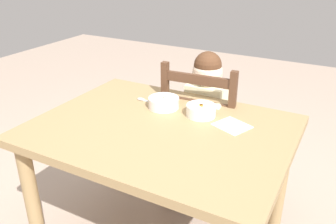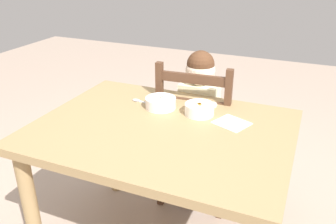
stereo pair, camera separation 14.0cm
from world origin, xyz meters
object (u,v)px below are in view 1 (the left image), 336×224
Objects in this scene: spoon at (144,100)px; bowl_of_peas at (164,102)px; child_figure at (204,109)px; bowl_of_carrots at (201,110)px; dining_table at (161,148)px; dining_chair at (204,136)px.

bowl_of_peas is at bearing -11.72° from spoon.
bowl_of_carrots is (0.10, -0.29, 0.13)m from child_figure.
dining_table is 0.52m from dining_chair.
spoon is at bearing -132.08° from dining_chair.
bowl_of_peas is (-0.09, 0.19, 0.14)m from dining_table.
bowl_of_carrots is (0.12, 0.19, 0.14)m from dining_table.
spoon is at bearing 168.28° from bowl_of_peas.
bowl_of_peas is at bearing -109.62° from child_figure.
dining_chair is 6.79× the size of spoon.
dining_chair is 0.18m from child_figure.
child_figure is 0.34m from bowl_of_carrots.
bowl_of_carrots is 1.04× the size of spoon.
child_figure is at bearing 88.58° from dining_table.
dining_table is 7.46× the size of bowl_of_peas.
spoon is at bearing -132.57° from child_figure.
child_figure is (0.01, 0.48, 0.01)m from dining_table.
dining_chair reaches higher than bowl_of_peas.
dining_table is 0.48m from child_figure.
dining_chair is 0.96× the size of child_figure.
child_figure is 0.34m from bowl_of_peas.
spoon is (-0.23, 0.22, 0.12)m from dining_table.
child_figure is 0.37m from spoon.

